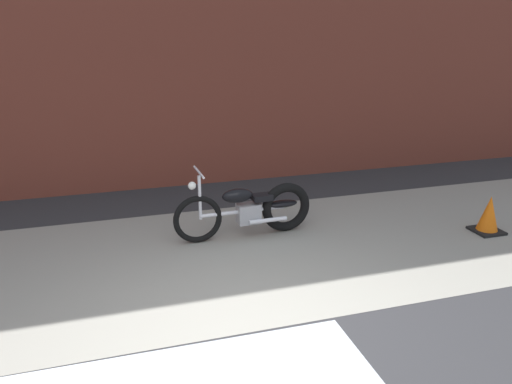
# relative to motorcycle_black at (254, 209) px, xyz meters

# --- Properties ---
(ground_plane) EXTENTS (80.00, 80.00, 0.00)m
(ground_plane) POSITION_rel_motorcycle_black_xyz_m (-0.69, -2.29, -0.40)
(ground_plane) COLOR #2D2D30
(sidewalk_slab) EXTENTS (36.00, 3.50, 0.01)m
(sidewalk_slab) POSITION_rel_motorcycle_black_xyz_m (-0.69, -0.54, -0.40)
(sidewalk_slab) COLOR gray
(sidewalk_slab) RESTS_ON ground
(brick_building_wall) EXTENTS (36.00, 0.50, 5.35)m
(brick_building_wall) POSITION_rel_motorcycle_black_xyz_m (-0.69, 2.91, 2.28)
(brick_building_wall) COLOR brown
(brick_building_wall) RESTS_ON ground
(motorcycle_black) EXTENTS (2.01, 0.58, 1.03)m
(motorcycle_black) POSITION_rel_motorcycle_black_xyz_m (0.00, 0.00, 0.00)
(motorcycle_black) COLOR black
(motorcycle_black) RESTS_ON ground
(traffic_cone) EXTENTS (0.40, 0.40, 0.55)m
(traffic_cone) POSITION_rel_motorcycle_black_xyz_m (3.28, -0.88, -0.15)
(traffic_cone) COLOR orange
(traffic_cone) RESTS_ON ground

